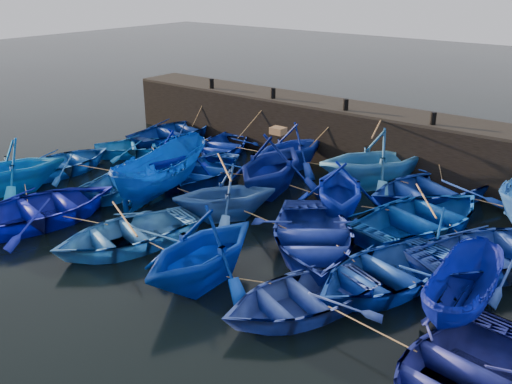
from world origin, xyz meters
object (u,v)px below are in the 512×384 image
Objects in this scene: boat_8 at (205,170)px; boat_20 at (10,166)px; boat_13 at (65,162)px; boat_0 at (176,131)px; wooden_crate at (278,131)px.

boat_20 is (-5.16, -5.78, 0.63)m from boat_8.
boat_13 is at bearing 120.23° from boat_20.
boat_0 is 9.28m from boat_20.
boat_13 is at bearing 91.74° from boat_0.
wooden_crate is (8.56, 6.38, 1.55)m from boat_20.
boat_20 is at bearing 100.54° from boat_13.
boat_13 reaches higher than boat_8.
boat_8 is at bearing 150.99° from boat_0.
boat_0 is at bearing 128.99° from boat_8.
boat_0 is 9.61× the size of wooden_crate.
boat_8 is 6.38m from boat_13.
wooden_crate is at bearing 57.94° from boat_20.
boat_0 is 1.15× the size of boat_8.
boat_20 is 7.67× the size of wooden_crate.
boat_0 is 6.56m from boat_13.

